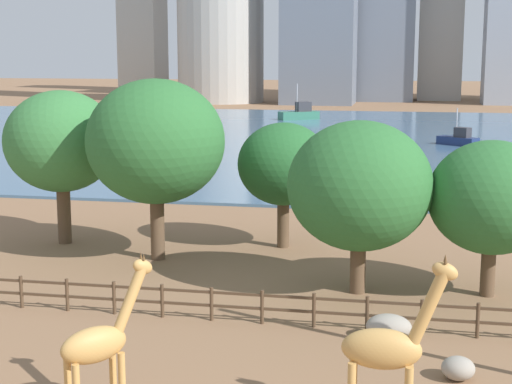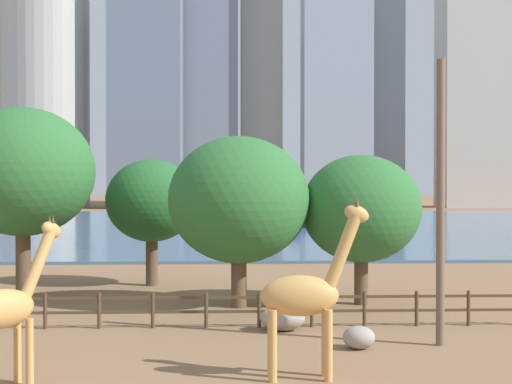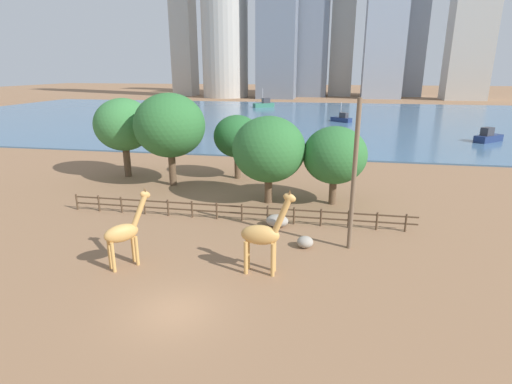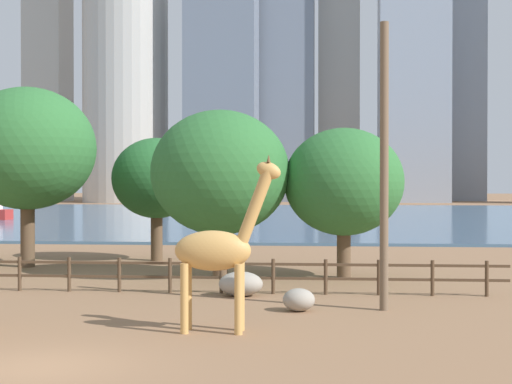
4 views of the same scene
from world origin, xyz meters
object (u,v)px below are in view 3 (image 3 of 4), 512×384
object	(u,v)px
tree_left_small	(124,125)
giraffe_companion	(124,232)
giraffe_tall	(263,235)
tree_right_tall	(335,155)
boulder_near_fence	(277,221)
utility_pole	(354,177)
boat_sailboat	(488,137)
boat_tug	(342,119)
tree_right_small	(269,150)
boat_barge	(264,104)
boulder_by_pole	(305,242)
tree_left_large	(170,126)
boat_ferry	(155,118)
tree_center_broad	(237,137)

from	to	relation	value
tree_left_small	giraffe_companion	bearing A→B (deg)	-62.67
giraffe_tall	tree_right_tall	world-z (taller)	tree_right_tall
giraffe_tall	boulder_near_fence	size ratio (longest dim) A/B	3.04
giraffe_companion	utility_pole	bearing A→B (deg)	-27.97
boat_sailboat	boat_tug	world-z (taller)	boat_tug
tree_right_small	boat_barge	distance (m)	85.49
giraffe_companion	boulder_by_pole	xyz separation A→B (m)	(9.92, 4.33, -1.71)
utility_pole	boat_tug	size ratio (longest dim) A/B	2.07
boulder_near_fence	boulder_by_pole	size ratio (longest dim) A/B	1.55
tree_left_small	boat_barge	distance (m)	78.52
tree_right_tall	tree_right_small	bearing A→B (deg)	-173.66
tree_left_large	boat_barge	world-z (taller)	tree_left_large
boat_barge	boat_ferry	bearing A→B (deg)	33.55
giraffe_tall	boat_sailboat	xyz separation A→B (m)	(27.09, 46.29, -1.33)
utility_pole	boulder_near_fence	bearing A→B (deg)	151.34
tree_center_broad	boat_barge	xyz separation A→B (m)	(-9.90, 77.05, -3.25)
boulder_near_fence	tree_left_small	xyz separation A→B (m)	(-17.33, 11.15, 4.96)
tree_right_tall	boat_tug	bearing A→B (deg)	88.02
utility_pole	boat_sailboat	size ratio (longest dim) A/B	1.88
tree_right_small	boat_ferry	world-z (taller)	tree_right_small
boulder_near_fence	tree_right_small	xyz separation A→B (m)	(-1.46, 5.31, 4.11)
tree_right_tall	tree_left_small	bearing A→B (deg)	166.11
tree_right_small	boat_barge	size ratio (longest dim) A/B	1.18
boulder_by_pole	tree_left_small	bearing A→B (deg)	143.85
tree_left_small	tree_right_small	xyz separation A→B (m)	(15.87, -5.83, -0.85)
giraffe_tall	tree_center_broad	size ratio (longest dim) A/B	0.75
tree_center_broad	boulder_near_fence	bearing A→B (deg)	-65.12
tree_right_small	boat_ferry	bearing A→B (deg)	123.75
boulder_near_fence	tree_right_small	bearing A→B (deg)	105.36
boulder_near_fence	tree_right_tall	bearing A→B (deg)	56.74
giraffe_tall	tree_right_small	xyz separation A→B (m)	(-1.58, 12.15, 2.28)
tree_left_small	utility_pole	bearing A→B (deg)	-31.87
boat_sailboat	tree_left_large	bearing A→B (deg)	176.57
utility_pole	tree_right_tall	distance (m)	8.69
boulder_by_pole	tree_right_tall	xyz separation A→B (m)	(1.67, 9.03, 3.78)
boulder_near_fence	tree_right_small	world-z (taller)	tree_right_small
tree_left_large	giraffe_companion	bearing A→B (deg)	-77.22
tree_center_broad	boat_ferry	bearing A→B (deg)	124.21
giraffe_companion	boat_barge	world-z (taller)	boat_barge
boulder_by_pole	tree_right_small	distance (m)	10.11
giraffe_companion	boulder_near_fence	size ratio (longest dim) A/B	2.75
giraffe_companion	tree_left_small	bearing A→B (deg)	68.79
tree_center_broad	tree_right_tall	xyz separation A→B (m)	(9.67, -6.59, -0.19)
tree_center_broad	tree_right_small	xyz separation A→B (m)	(4.33, -7.18, 0.22)
boat_tug	boat_barge	world-z (taller)	boat_barge
tree_right_small	boat_tug	distance (m)	55.07
giraffe_companion	boulder_near_fence	bearing A→B (deg)	-4.52
boat_sailboat	boulder_near_fence	bearing A→B (deg)	-166.36
tree_left_large	boat_sailboat	size ratio (longest dim) A/B	1.77
tree_right_tall	boat_ferry	distance (m)	58.74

